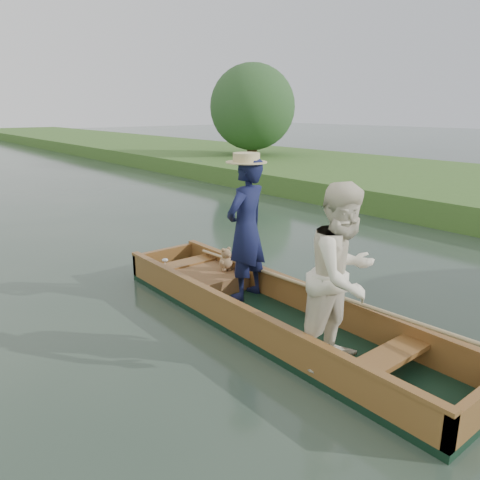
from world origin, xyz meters
TOP-DOWN VIEW (x-y plane):
  - ground at (0.00, 0.00)m, footprint 120.00×120.00m
  - punt at (0.01, -0.18)m, footprint 1.20×5.00m

SIDE VIEW (x-z plane):
  - ground at x=0.00m, z-range 0.00..0.00m
  - punt at x=0.01m, z-range -0.29..1.69m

